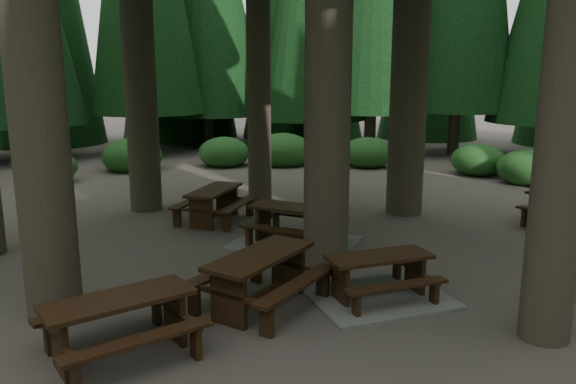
% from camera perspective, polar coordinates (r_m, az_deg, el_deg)
% --- Properties ---
extents(ground, '(80.00, 80.00, 0.00)m').
position_cam_1_polar(ground, '(10.67, -0.60, -7.02)').
color(ground, '#524943').
rests_on(ground, ground).
extents(picnic_table_a, '(2.68, 2.54, 0.71)m').
position_cam_1_polar(picnic_table_a, '(9.03, 9.17, -9.23)').
color(picnic_table_a, gray).
rests_on(picnic_table_a, ground).
extents(picnic_table_b, '(1.71, 2.02, 0.79)m').
position_cam_1_polar(picnic_table_b, '(13.42, -7.48, -0.79)').
color(picnic_table_b, black).
rests_on(picnic_table_b, ground).
extents(picnic_table_c, '(2.81, 2.52, 0.80)m').
position_cam_1_polar(picnic_table_c, '(11.61, 0.72, -4.00)').
color(picnic_table_c, gray).
rests_on(picnic_table_c, ground).
extents(picnic_table_d, '(2.28, 2.25, 0.77)m').
position_cam_1_polar(picnic_table_d, '(14.21, 26.64, -1.34)').
color(picnic_table_d, black).
rests_on(picnic_table_d, ground).
extents(picnic_table_e, '(2.31, 2.31, 0.79)m').
position_cam_1_polar(picnic_table_e, '(7.41, -16.71, -12.08)').
color(picnic_table_e, black).
rests_on(picnic_table_e, ground).
extents(picnic_table_f, '(2.20, 2.39, 0.84)m').
position_cam_1_polar(picnic_table_f, '(8.52, -2.81, -8.09)').
color(picnic_table_f, black).
rests_on(picnic_table_f, ground).
extents(shrub_ring, '(23.86, 24.64, 1.49)m').
position_cam_1_polar(shrub_ring, '(11.17, 3.64, -4.01)').
color(shrub_ring, '#1F5B22').
rests_on(shrub_ring, ground).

